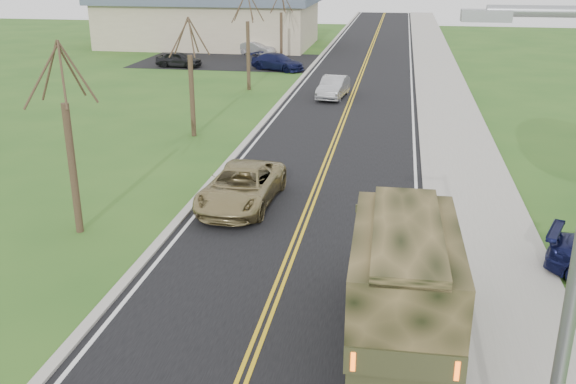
# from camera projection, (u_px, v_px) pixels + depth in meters

# --- Properties ---
(road) EXTENTS (8.00, 120.00, 0.01)m
(road) POSITION_uv_depth(u_px,v_px,m) (360.00, 77.00, 47.31)
(road) COLOR black
(road) RESTS_ON ground
(curb_right) EXTENTS (0.30, 120.00, 0.12)m
(curb_right) POSITION_uv_depth(u_px,v_px,m) (417.00, 78.00, 46.63)
(curb_right) COLOR #9E998E
(curb_right) RESTS_ON ground
(sidewalk_right) EXTENTS (3.20, 120.00, 0.10)m
(sidewalk_right) POSITION_uv_depth(u_px,v_px,m) (442.00, 79.00, 46.35)
(sidewalk_right) COLOR #9E998E
(sidewalk_right) RESTS_ON ground
(curb_left) EXTENTS (0.30, 120.00, 0.10)m
(curb_left) POSITION_uv_depth(u_px,v_px,m) (304.00, 75.00, 47.96)
(curb_left) COLOR #9E998E
(curb_left) RESTS_ON ground
(street_light) EXTENTS (1.65, 0.22, 8.00)m
(street_light) POSITION_uv_depth(u_px,v_px,m) (562.00, 309.00, 7.53)
(street_light) COLOR gray
(street_light) RESTS_ON ground
(bare_tree_a) EXTENTS (1.93, 2.26, 6.08)m
(bare_tree_a) POSITION_uv_depth(u_px,v_px,m) (71.00, 153.00, 19.78)
(bare_tree_a) COLOR #38281C
(bare_tree_a) RESTS_ON ground
(bare_tree_b) EXTENTS (1.83, 2.14, 5.73)m
(bare_tree_b) POSITION_uv_depth(u_px,v_px,m) (191.00, 86.00, 30.93)
(bare_tree_b) COLOR #38281C
(bare_tree_b) RESTS_ON ground
(bare_tree_c) EXTENTS (2.04, 2.39, 6.42)m
(bare_tree_c) POSITION_uv_depth(u_px,v_px,m) (248.00, 48.00, 41.93)
(bare_tree_c) COLOR #38281C
(bare_tree_c) RESTS_ON ground
(bare_tree_d) EXTENTS (1.88, 2.20, 5.91)m
(bare_tree_d) POSITION_uv_depth(u_px,v_px,m) (281.00, 31.00, 53.11)
(bare_tree_d) COLOR #38281C
(bare_tree_d) RESTS_ON ground
(commercial_building) EXTENTS (25.50, 21.50, 5.65)m
(commercial_building) POSITION_uv_depth(u_px,v_px,m) (211.00, 18.00, 63.73)
(commercial_building) COLOR tan
(commercial_building) RESTS_ON ground
(military_truck) EXTENTS (2.30, 6.29, 3.11)m
(military_truck) POSITION_uv_depth(u_px,v_px,m) (403.00, 271.00, 14.17)
(military_truck) COLOR black
(military_truck) RESTS_ON ground
(suv_champagne) EXTENTS (2.57, 5.12, 1.39)m
(suv_champagne) POSITION_uv_depth(u_px,v_px,m) (241.00, 186.00, 22.68)
(suv_champagne) COLOR #8E7E50
(suv_champagne) RESTS_ON ground
(sedan_silver) EXTENTS (1.84, 4.18, 1.33)m
(sedan_silver) POSITION_uv_depth(u_px,v_px,m) (333.00, 87.00, 40.16)
(sedan_silver) COLOR #A8A9AD
(sedan_silver) RESTS_ON ground
(lot_car_dark) EXTENTS (3.77, 1.76, 1.25)m
(lot_car_dark) POSITION_uv_depth(u_px,v_px,m) (179.00, 59.00, 51.44)
(lot_car_dark) COLOR black
(lot_car_dark) RESTS_ON ground
(lot_car_silver) EXTENTS (3.79, 2.60, 1.18)m
(lot_car_silver) POSITION_uv_depth(u_px,v_px,m) (256.00, 48.00, 57.97)
(lot_car_silver) COLOR #A3A2A7
(lot_car_silver) RESTS_ON ground
(lot_car_navy) EXTENTS (4.78, 3.50, 1.29)m
(lot_car_navy) POSITION_uv_depth(u_px,v_px,m) (278.00, 62.00, 50.07)
(lot_car_navy) COLOR #0E1236
(lot_car_navy) RESTS_ON ground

